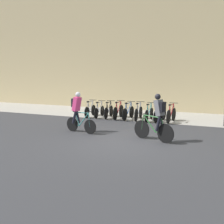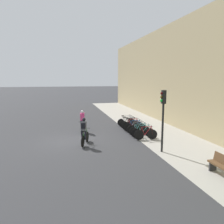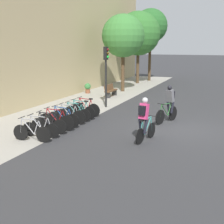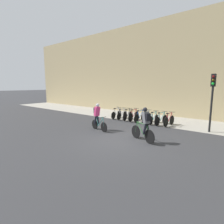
{
  "view_description": "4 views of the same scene",
  "coord_description": "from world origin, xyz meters",
  "views": [
    {
      "loc": [
        3.66,
        -9.45,
        2.58
      ],
      "look_at": [
        -1.15,
        1.68,
        0.86
      ],
      "focal_mm": 45.0,
      "sensor_mm": 36.0,
      "label": 1
    },
    {
      "loc": [
        14.62,
        -0.66,
        4.25
      ],
      "look_at": [
        -1.75,
        3.19,
        1.63
      ],
      "focal_mm": 35.0,
      "sensor_mm": 36.0,
      "label": 2
    },
    {
      "loc": [
        -13.69,
        -2.19,
        3.73
      ],
      "look_at": [
        -2.14,
        2.38,
        1.02
      ],
      "focal_mm": 50.0,
      "sensor_mm": 36.0,
      "label": 3
    },
    {
      "loc": [
        5.27,
        -7.18,
        2.9
      ],
      "look_at": [
        -2.01,
        1.92,
        1.11
      ],
      "focal_mm": 28.0,
      "sensor_mm": 36.0,
      "label": 4
    }
  ],
  "objects": [
    {
      "name": "kerb_strip",
      "position": [
        0.0,
        6.75,
        0.0
      ],
      "size": [
        44.0,
        4.5,
        0.01
      ],
      "primitive_type": "cube",
      "color": "#A39E93",
      "rests_on": "ground"
    },
    {
      "name": "cyclist_pink",
      "position": [
        -2.43,
        0.93,
        0.95
      ],
      "size": [
        1.6,
        0.55,
        1.75
      ],
      "color": "black",
      "rests_on": "ground"
    },
    {
      "name": "parked_bike_6",
      "position": [
        -0.41,
        5.01,
        0.39
      ],
      "size": [
        0.46,
        1.66,
        0.95
      ],
      "color": "black",
      "rests_on": "ground"
    },
    {
      "name": "parked_bike_2",
      "position": [
        -2.79,
        5.01,
        0.39
      ],
      "size": [
        0.46,
        1.63,
        0.96
      ],
      "color": "black",
      "rests_on": "ground"
    },
    {
      "name": "building_facade",
      "position": [
        0.0,
        9.3,
        4.54
      ],
      "size": [
        44.0,
        0.6,
        9.08
      ],
      "primitive_type": "cube",
      "color": "tan",
      "rests_on": "ground"
    },
    {
      "name": "parked_bike_0",
      "position": [
        -3.98,
        5.01,
        0.39
      ],
      "size": [
        0.46,
        1.63,
        0.95
      ],
      "color": "black",
      "rests_on": "ground"
    },
    {
      "name": "parked_bike_1",
      "position": [
        -3.39,
        5.01,
        0.38
      ],
      "size": [
        0.46,
        1.64,
        0.94
      ],
      "color": "black",
      "rests_on": "ground"
    },
    {
      "name": "parked_bike_7",
      "position": [
        0.18,
        5.01,
        0.4
      ],
      "size": [
        0.46,
        1.72,
        0.97
      ],
      "color": "black",
      "rests_on": "ground"
    },
    {
      "name": "parked_bike_5",
      "position": [
        -1.01,
        5.01,
        0.4
      ],
      "size": [
        0.46,
        1.67,
        0.98
      ],
      "color": "black",
      "rests_on": "ground"
    },
    {
      "name": "parked_bike_8",
      "position": [
        0.78,
        5.01,
        0.41
      ],
      "size": [
        0.46,
        1.66,
        0.99
      ],
      "color": "black",
      "rests_on": "ground"
    },
    {
      "name": "parked_bike_3",
      "position": [
        -2.2,
        5.01,
        0.42
      ],
      "size": [
        0.46,
        1.76,
        0.99
      ],
      "color": "black",
      "rests_on": "ground"
    },
    {
      "name": "ground",
      "position": [
        0.0,
        0.0,
        0.0
      ],
      "size": [
        200.0,
        200.0,
        0.0
      ],
      "primitive_type": "plane",
      "color": "#333335"
    },
    {
      "name": "parked_bike_4",
      "position": [
        -1.6,
        5.01,
        0.4
      ],
      "size": [
        0.46,
        1.69,
        0.97
      ],
      "color": "black",
      "rests_on": "ground"
    },
    {
      "name": "cyclist_grey",
      "position": [
        1.12,
        0.7,
        0.95
      ],
      "size": [
        1.71,
        0.74,
        1.8
      ],
      "color": "black",
      "rests_on": "ground"
    }
  ]
}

